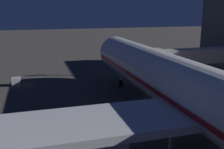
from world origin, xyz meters
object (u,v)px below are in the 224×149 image
at_px(baggage_container_near_belt, 16,82).
at_px(traffic_cone_nose_port, 122,77).
at_px(jet_bridge, 202,56).
at_px(airliner_at_gate, 205,99).
at_px(traffic_cone_nose_starboard, 102,78).

bearing_deg(baggage_container_near_belt, traffic_cone_nose_port, 178.48).
xyz_separation_m(jet_bridge, baggage_container_near_belt, (31.97, -10.82, -5.08)).
relative_size(airliner_at_gate, traffic_cone_nose_port, 114.28).
bearing_deg(traffic_cone_nose_port, traffic_cone_nose_starboard, 0.00).
xyz_separation_m(jet_bridge, traffic_cone_nose_starboard, (15.75, -10.27, -5.54)).
bearing_deg(jet_bridge, baggage_container_near_belt, -18.70).
height_order(jet_bridge, traffic_cone_nose_starboard, jet_bridge).
height_order(baggage_container_near_belt, traffic_cone_nose_starboard, baggage_container_near_belt).
height_order(jet_bridge, traffic_cone_nose_port, jet_bridge).
bearing_deg(traffic_cone_nose_port, baggage_container_near_belt, -1.52).
bearing_deg(traffic_cone_nose_starboard, baggage_container_near_belt, -1.93).
height_order(airliner_at_gate, baggage_container_near_belt, airliner_at_gate).
relative_size(jet_bridge, traffic_cone_nose_starboard, 46.63).
bearing_deg(traffic_cone_nose_starboard, airliner_at_gate, 94.17).
xyz_separation_m(airliner_at_gate, traffic_cone_nose_starboard, (2.20, -30.16, -5.44)).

